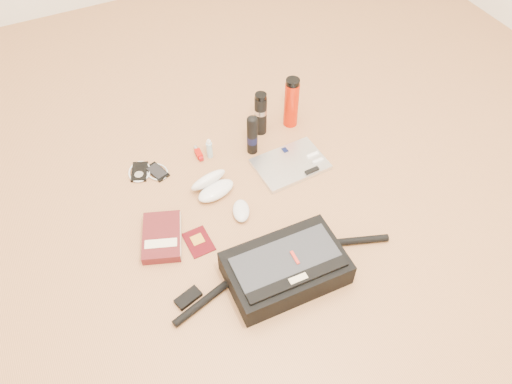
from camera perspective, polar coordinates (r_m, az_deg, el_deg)
ground at (r=2.07m, az=0.32°, el=-3.37°), size 4.00×4.00×0.00m
messenger_bag at (r=1.88m, az=3.36°, el=-8.68°), size 0.91×0.28×0.12m
laptop at (r=2.27m, az=3.98°, el=3.19°), size 0.32×0.23×0.03m
book at (r=2.03m, az=-10.66°, el=-5.06°), size 0.22×0.27×0.04m
passport at (r=2.02m, az=-6.59°, el=-5.66°), size 0.10×0.14×0.01m
mouse at (r=2.08m, az=-1.72°, el=-2.15°), size 0.11×0.14×0.04m
sunglasses_case at (r=2.15m, az=-5.03°, el=0.76°), size 0.20×0.18×0.10m
ipod at (r=2.30m, az=-13.16°, el=2.27°), size 0.13×0.13×0.01m
phone at (r=2.28m, az=-11.25°, el=2.29°), size 0.11×0.13×0.01m
inhaler at (r=2.32m, az=-6.59°, el=4.42°), size 0.03×0.09×0.02m
spray_bottle at (r=2.29m, az=-5.35°, el=4.89°), size 0.04×0.04×0.11m
aerosol_can at (r=2.26m, az=-0.44°, el=6.55°), size 0.06×0.06×0.21m
thermos_black at (r=2.36m, az=0.53°, el=8.97°), size 0.07×0.07×0.23m
thermos_red at (r=2.40m, az=4.07°, el=10.15°), size 0.09×0.09×0.26m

